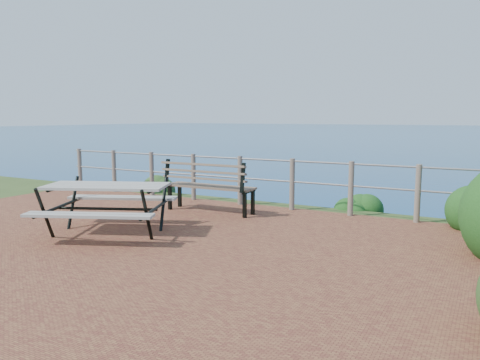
% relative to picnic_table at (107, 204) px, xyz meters
% --- Properties ---
extents(ground, '(10.00, 7.00, 0.12)m').
position_rel_picnic_table_xyz_m(ground, '(0.62, -0.22, -0.49)').
color(ground, brown).
rests_on(ground, ground).
extents(safety_railing, '(9.40, 0.10, 1.00)m').
position_rel_picnic_table_xyz_m(safety_railing, '(0.62, 3.13, 0.08)').
color(safety_railing, '#6B5B4C').
rests_on(safety_railing, ground).
extents(picnic_table, '(1.97, 1.47, 0.77)m').
position_rel_picnic_table_xyz_m(picnic_table, '(0.00, 0.00, 0.00)').
color(picnic_table, '#9B978B').
rests_on(picnic_table, ground).
extents(park_bench, '(1.78, 0.48, 1.00)m').
position_rel_picnic_table_xyz_m(park_bench, '(0.48, 2.19, 0.16)').
color(park_bench, brown).
rests_on(park_bench, ground).
extents(shrub_lip_west, '(0.78, 0.78, 0.52)m').
position_rel_picnic_table_xyz_m(shrub_lip_west, '(-2.22, 3.75, -0.49)').
color(shrub_lip_west, '#274E1D').
rests_on(shrub_lip_west, ground).
extents(shrub_lip_east, '(0.68, 0.68, 0.38)m').
position_rel_picnic_table_xyz_m(shrub_lip_east, '(2.79, 3.92, -0.49)').
color(shrub_lip_east, '#184314').
rests_on(shrub_lip_east, ground).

